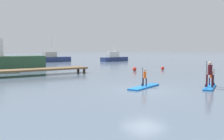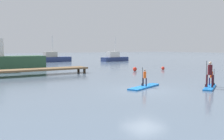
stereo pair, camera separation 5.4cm
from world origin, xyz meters
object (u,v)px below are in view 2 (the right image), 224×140
Objects in this scene: paddler_child_solo at (145,77)px; mooring_buoy_far at (135,69)px; paddler_child_front at (212,76)px; mooring_buoy_near at (163,68)px; paddler_adult at (210,72)px; fishing_boat_green_midground at (114,58)px; paddleboard_near at (145,87)px; paddleboard_far at (210,87)px; motor_boat_small_navy at (51,58)px.

paddler_child_solo reaches higher than mooring_buoy_far.
mooring_buoy_near is (7.29, 11.85, -0.53)m from paddler_child_front.
fishing_boat_green_midground reaches higher than paddler_adult.
mooring_buoy_far is (7.38, 10.03, 0.19)m from paddleboard_near.
paddleboard_far is at bearing -114.46° from fishing_boat_green_midground.
paddleboard_near is at bearing 139.08° from paddler_adult.
motor_boat_small_navy is at bearing 86.14° from paddler_child_front.
mooring_buoy_far reaches higher than mooring_buoy_near.
paddleboard_near is at bearing 150.42° from paddler_child_front.
paddleboard_far is 7.02× the size of mooring_buoy_near.
paddleboard_near is at bearing -121.53° from fishing_boat_green_midground.
mooring_buoy_far is (0.69, -24.81, -0.43)m from motor_boat_small_navy.
paddleboard_far is 6.07× the size of mooring_buoy_far.
mooring_buoy_far is at bearing -118.92° from fishing_boat_green_midground.
paddleboard_near is 4.46m from paddler_adult.
paddleboard_near is at bearing -103.56° from paddler_child_solo.
fishing_boat_green_midground reaches higher than paddleboard_near.
mooring_buoy_far is (-11.05, -20.00, -0.47)m from fishing_boat_green_midground.
paddleboard_far is at bearing -106.80° from mooring_buoy_far.
mooring_buoy_far is (3.84, 12.73, 0.19)m from paddleboard_far.
motor_boat_small_navy reaches higher than paddler_child_front.
paddleboard_near is at bearing 142.57° from paddleboard_far.
paddler_child_solo is (0.00, 0.01, 0.70)m from paddleboard_near.
paddler_child_front is 0.18× the size of fishing_boat_green_midground.
paddler_adult is at bearing -40.92° from paddleboard_near.
paddler_child_front is at bearing -104.49° from mooring_buoy_far.
paddler_child_solo reaches higher than paddler_child_front.
mooring_buoy_far is at bearing 72.32° from paddler_adult.
mooring_buoy_far is (3.20, 12.39, -0.49)m from paddler_child_front.
paddler_child_solo is 0.16× the size of motor_boat_small_navy.
paddleboard_far is 13.30m from mooring_buoy_far.
mooring_buoy_far is (7.37, 10.01, -0.51)m from paddler_child_solo.
paddleboard_near is 12.45m from mooring_buoy_far.
paddleboard_near is 2.97× the size of paddler_child_front.
paddler_adult is at bearing -152.31° from paddler_child_front.
mooring_buoy_near is (4.78, -25.36, -0.46)m from motor_boat_small_navy.
motor_boat_small_navy is at bearing 157.71° from fishing_boat_green_midground.
fishing_boat_green_midground is (18.42, 30.01, -0.04)m from paddler_child_solo.
paddleboard_far is at bearing -37.60° from paddler_child_solo.
motor_boat_small_navy is at bearing 84.83° from paddler_adult.
paddler_child_front is (0.64, 0.34, 0.68)m from paddleboard_far.
paddleboard_far is (3.53, -2.72, -0.70)m from paddler_child_solo.
paddler_adult is (-0.26, -0.13, 1.04)m from paddleboard_far.
paddleboard_far is at bearing -152.25° from paddler_child_front.
mooring_buoy_near is at bearing 56.40° from paddler_adult.
paddler_child_solo is at bearing 76.44° from paddleboard_near.
paddler_child_solo is 0.20× the size of fishing_boat_green_midground.
paddler_child_front is 37.29m from motor_boat_small_navy.
paddler_child_solo is 4.51m from paddleboard_far.
paddleboard_far is at bearing -37.43° from paddleboard_near.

